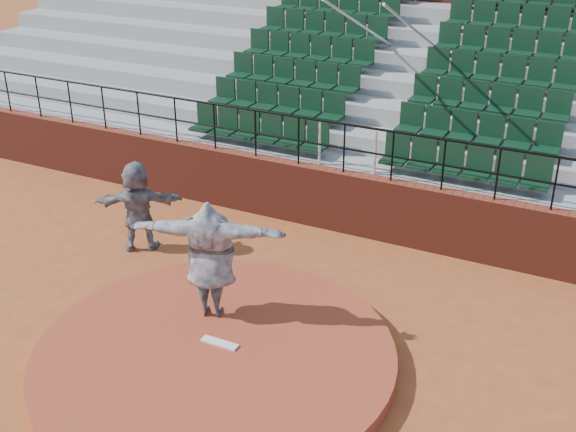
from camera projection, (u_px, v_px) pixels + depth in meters
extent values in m
plane|color=#A54E25|center=(215.00, 362.00, 11.01)|extent=(90.00, 90.00, 0.00)
cylinder|color=#A53F25|center=(215.00, 356.00, 10.95)|extent=(5.50, 5.50, 0.25)
cube|color=white|center=(220.00, 343.00, 11.01)|extent=(0.60, 0.15, 0.03)
cube|color=maroon|center=(342.00, 201.00, 14.75)|extent=(24.00, 0.30, 1.30)
cylinder|color=black|center=(345.00, 124.00, 14.03)|extent=(24.00, 0.05, 0.05)
cylinder|color=black|center=(344.00, 148.00, 14.25)|extent=(24.00, 0.04, 0.04)
cylinder|color=black|center=(8.00, 92.00, 17.85)|extent=(0.04, 0.04, 1.00)
cylinder|color=black|center=(38.00, 97.00, 17.45)|extent=(0.04, 0.04, 1.00)
cylinder|color=black|center=(70.00, 102.00, 17.05)|extent=(0.04, 0.04, 1.00)
cylinder|color=black|center=(104.00, 108.00, 16.65)|extent=(0.04, 0.04, 1.00)
cylinder|color=black|center=(139.00, 114.00, 16.25)|extent=(0.04, 0.04, 1.00)
cylinder|color=black|center=(176.00, 120.00, 15.85)|extent=(0.04, 0.04, 1.00)
cylinder|color=black|center=(215.00, 126.00, 15.45)|extent=(0.04, 0.04, 1.00)
cylinder|color=black|center=(255.00, 133.00, 15.05)|extent=(0.04, 0.04, 1.00)
cylinder|color=black|center=(299.00, 141.00, 14.65)|extent=(0.04, 0.04, 1.00)
cylinder|color=black|center=(344.00, 148.00, 14.25)|extent=(0.04, 0.04, 1.00)
cylinder|color=black|center=(392.00, 157.00, 13.85)|extent=(0.04, 0.04, 1.00)
cylinder|color=black|center=(443.00, 165.00, 13.45)|extent=(0.04, 0.04, 1.00)
cylinder|color=black|center=(498.00, 174.00, 13.05)|extent=(0.04, 0.04, 1.00)
cylinder|color=black|center=(555.00, 184.00, 12.65)|extent=(0.04, 0.04, 1.00)
cube|color=gray|center=(353.00, 191.00, 15.22)|extent=(24.00, 0.85, 1.30)
cube|color=black|center=(258.00, 130.00, 15.68)|extent=(3.30, 0.48, 0.72)
cube|color=black|center=(464.00, 164.00, 13.88)|extent=(3.30, 0.48, 0.72)
cube|color=gray|center=(367.00, 169.00, 15.81)|extent=(24.00, 0.85, 1.70)
cube|color=black|center=(276.00, 102.00, 16.19)|extent=(3.30, 0.48, 0.72)
cube|color=black|center=(476.00, 131.00, 14.39)|extent=(3.30, 0.48, 0.72)
cube|color=gray|center=(381.00, 148.00, 16.41)|extent=(24.00, 0.85, 2.10)
cube|color=black|center=(293.00, 75.00, 16.70)|extent=(3.30, 0.48, 0.72)
cube|color=black|center=(488.00, 101.00, 14.90)|extent=(3.30, 0.48, 0.72)
cube|color=gray|center=(394.00, 129.00, 17.01)|extent=(24.00, 0.85, 2.50)
cube|color=black|center=(308.00, 51.00, 17.21)|extent=(3.30, 0.48, 0.72)
cube|color=black|center=(499.00, 72.00, 15.41)|extent=(3.30, 0.48, 0.72)
cube|color=gray|center=(406.00, 111.00, 17.61)|extent=(24.00, 0.85, 2.90)
cube|color=black|center=(323.00, 27.00, 17.72)|extent=(3.30, 0.48, 0.72)
cube|color=black|center=(509.00, 45.00, 15.92)|extent=(3.30, 0.48, 0.72)
cube|color=gray|center=(417.00, 94.00, 18.20)|extent=(24.00, 0.85, 3.30)
cube|color=black|center=(337.00, 5.00, 18.23)|extent=(3.30, 0.48, 0.72)
cube|color=black|center=(519.00, 20.00, 16.43)|extent=(3.30, 0.48, 0.72)
cube|color=gray|center=(427.00, 78.00, 18.80)|extent=(24.00, 0.85, 3.70)
cylinder|color=silver|center=(375.00, 34.00, 16.31)|extent=(0.06, 5.97, 2.46)
cylinder|color=silver|center=(426.00, 39.00, 15.83)|extent=(0.06, 5.97, 2.46)
cube|color=maroon|center=(453.00, 0.00, 19.61)|extent=(24.00, 3.00, 7.10)
imported|color=black|center=(210.00, 259.00, 11.37)|extent=(2.54, 1.40, 2.00)
imported|color=black|center=(138.00, 206.00, 13.91)|extent=(1.73, 1.32, 1.82)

